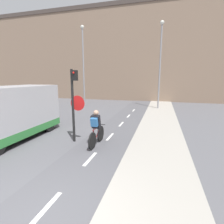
# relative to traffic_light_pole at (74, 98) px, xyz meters

# --- Properties ---
(building_row_background) EXTENTS (60.00, 5.20, 11.95)m
(building_row_background) POSITION_rel_traffic_light_pole_xyz_m (1.34, 17.83, 3.97)
(building_row_background) COLOR #89705B
(building_row_background) RESTS_ON ground_plane
(traffic_light_pole) EXTENTS (0.67, 0.25, 3.25)m
(traffic_light_pole) POSITION_rel_traffic_light_pole_xyz_m (0.00, 0.00, 0.00)
(traffic_light_pole) COLOR black
(traffic_light_pole) RESTS_ON ground_plane
(street_lamp_far) EXTENTS (0.36, 0.36, 7.91)m
(street_lamp_far) POSITION_rel_traffic_light_pole_xyz_m (-4.04, 9.77, 2.73)
(street_lamp_far) COLOR gray
(street_lamp_far) RESTS_ON ground_plane
(street_lamp_sidewalk) EXTENTS (0.36, 0.36, 7.80)m
(street_lamp_sidewalk) POSITION_rel_traffic_light_pole_xyz_m (3.41, 10.06, 2.68)
(street_lamp_sidewalk) COLOR gray
(street_lamp_sidewalk) RESTS_ON ground_plane
(cyclist_near) EXTENTS (0.46, 1.72, 1.55)m
(cyclist_near) POSITION_rel_traffic_light_pole_xyz_m (1.08, -0.19, -1.28)
(cyclist_near) COLOR black
(cyclist_near) RESTS_ON ground_plane
(van) EXTENTS (1.96, 4.97, 2.50)m
(van) POSITION_rel_traffic_light_pole_xyz_m (-3.01, -0.58, -0.78)
(van) COLOR #B7B7BC
(van) RESTS_ON ground_plane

